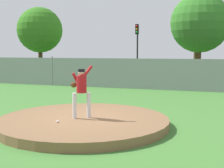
{
  "coord_description": "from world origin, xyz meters",
  "views": [
    {
      "loc": [
        4.03,
        -8.75,
        2.38
      ],
      "look_at": [
        -0.07,
        3.0,
        1.04
      ],
      "focal_mm": 48.83,
      "sensor_mm": 36.0,
      "label": 1
    }
  ],
  "objects": [
    {
      "name": "pitchers_mound",
      "position": [
        0.0,
        0.0,
        0.13
      ],
      "size": [
        5.46,
        5.46,
        0.26
      ],
      "primitive_type": "cylinder",
      "color": "brown",
      "rests_on": "ground_plane"
    },
    {
      "name": "tree_tall_centre",
      "position": [
        1.8,
        24.02,
        5.19
      ],
      "size": [
        3.87,
        3.87,
        7.17
      ],
      "color": "#4C331E",
      "rests_on": "ground_plane"
    },
    {
      "name": "pitcher_youth",
      "position": [
        -0.03,
        -0.07,
        1.24
      ],
      "size": [
        0.77,
        0.38,
        1.69
      ],
      "color": "silver",
      "rests_on": "pitchers_mound"
    },
    {
      "name": "parked_car_champagne",
      "position": [
        -7.56,
        14.58,
        0.77
      ],
      "size": [
        2.01,
        4.67,
        1.58
      ],
      "color": "tan",
      "rests_on": "ground_plane"
    },
    {
      "name": "tree_bushy_near",
      "position": [
        2.24,
        21.5,
        5.02
      ],
      "size": [
        5.54,
        5.54,
        7.8
      ],
      "color": "#4C331E",
      "rests_on": "ground_plane"
    },
    {
      "name": "asphalt_strip",
      "position": [
        0.0,
        14.5,
        0.0
      ],
      "size": [
        44.0,
        7.0,
        0.01
      ],
      "primitive_type": "cube",
      "color": "#2B2B2D",
      "rests_on": "ground_plane"
    },
    {
      "name": "chainlink_fence",
      "position": [
        0.0,
        10.0,
        0.97
      ],
      "size": [
        34.86,
        0.07,
        2.03
      ],
      "color": "gray",
      "rests_on": "ground_plane"
    },
    {
      "name": "tree_broad_right",
      "position": [
        -15.05,
        21.24,
        4.76
      ],
      "size": [
        5.06,
        5.06,
        7.31
      ],
      "color": "#4C331E",
      "rests_on": "ground_plane"
    },
    {
      "name": "ground_plane",
      "position": [
        0.0,
        6.0,
        0.0
      ],
      "size": [
        80.0,
        80.0,
        0.0
      ],
      "primitive_type": "plane",
      "color": "#427A33"
    },
    {
      "name": "parked_car_red",
      "position": [
        3.05,
        14.76,
        0.84
      ],
      "size": [
        1.99,
        4.61,
        1.77
      ],
      "color": "#A81919",
      "rests_on": "ground_plane"
    },
    {
      "name": "traffic_light_near",
      "position": [
        -3.02,
        18.36,
        3.3
      ],
      "size": [
        0.28,
        0.46,
        4.82
      ],
      "color": "black",
      "rests_on": "ground_plane"
    },
    {
      "name": "traffic_cone_orange",
      "position": [
        -0.86,
        12.35,
        0.26
      ],
      "size": [
        0.4,
        0.4,
        0.55
      ],
      "color": "orange",
      "rests_on": "asphalt_strip"
    },
    {
      "name": "baseball",
      "position": [
        -0.43,
        -0.89,
        0.3
      ],
      "size": [
        0.07,
        0.07,
        0.07
      ],
      "primitive_type": "sphere",
      "color": "white",
      "rests_on": "pitchers_mound"
    },
    {
      "name": "parked_car_burgundy",
      "position": [
        -2.9,
        14.87,
        0.81
      ],
      "size": [
        1.87,
        4.31,
        1.69
      ],
      "color": "maroon",
      "rests_on": "ground_plane"
    }
  ]
}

